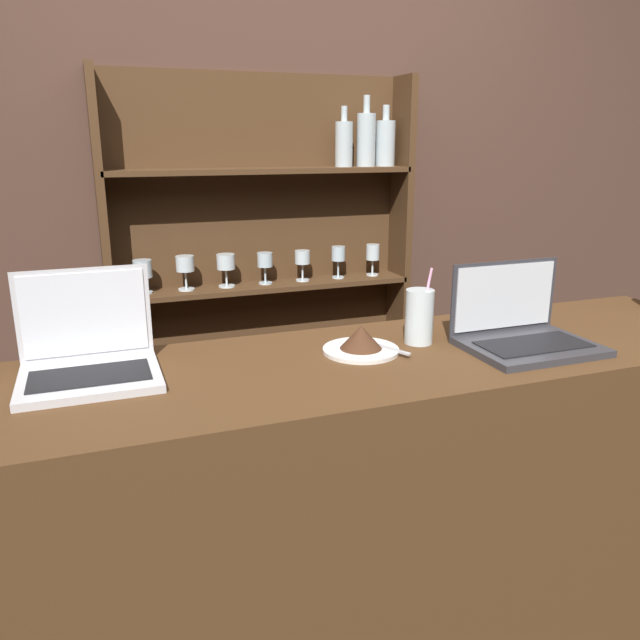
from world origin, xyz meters
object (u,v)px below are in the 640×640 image
laptop_near (88,355)px  water_glass (419,316)px  cake_plate (361,342)px  laptop_far (522,330)px

laptop_near → water_glass: 0.81m
laptop_near → cake_plate: bearing=-5.5°
laptop_near → water_glass: laptop_near is taller
laptop_far → cake_plate: (-0.41, 0.10, -0.02)m
laptop_near → laptop_far: (1.05, -0.16, -0.01)m
laptop_near → cake_plate: 0.64m
laptop_near → cake_plate: (0.64, -0.06, -0.02)m
water_glass → laptop_far: bearing=-25.9°
laptop_near → laptop_far: size_ratio=0.92×
cake_plate → water_glass: size_ratio=0.97×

